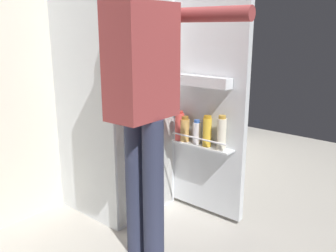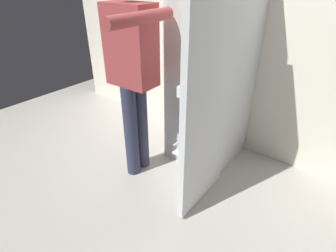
# 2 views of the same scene
# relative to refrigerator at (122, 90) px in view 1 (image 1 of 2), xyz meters

# --- Properties ---
(ground_plane) EXTENTS (5.41, 5.41, 0.00)m
(ground_plane) POSITION_rel_refrigerator_xyz_m (-0.02, -0.51, -0.89)
(ground_plane) COLOR #B7B2A8
(kitchen_wall) EXTENTS (4.40, 0.10, 2.64)m
(kitchen_wall) POSITION_rel_refrigerator_xyz_m (-0.02, 0.41, 0.43)
(kitchen_wall) COLOR silver
(kitchen_wall) RESTS_ON ground_plane
(refrigerator) EXTENTS (0.64, 1.20, 1.79)m
(refrigerator) POSITION_rel_refrigerator_xyz_m (0.00, 0.00, 0.00)
(refrigerator) COLOR silver
(refrigerator) RESTS_ON ground_plane
(person) EXTENTS (0.54, 0.69, 1.70)m
(person) POSITION_rel_refrigerator_xyz_m (-0.37, -0.58, 0.12)
(person) COLOR #2D334C
(person) RESTS_ON ground_plane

